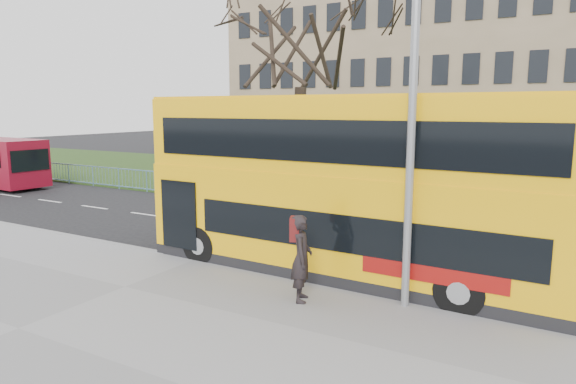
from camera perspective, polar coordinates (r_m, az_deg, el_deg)
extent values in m
plane|color=black|center=(15.68, -6.46, -6.37)|extent=(120.00, 120.00, 0.00)
cube|color=slate|center=(11.27, -27.75, -13.53)|extent=(80.00, 10.50, 0.12)
cube|color=gray|center=(14.50, -10.11, -7.50)|extent=(80.00, 0.20, 0.14)
cube|color=#223914|center=(28.24, 10.90, 0.66)|extent=(80.00, 15.40, 0.08)
cube|color=#826D52|center=(49.25, 13.54, 12.34)|extent=(30.00, 15.00, 14.00)
cube|color=#FFB70A|center=(13.00, 6.45, -3.49)|extent=(10.72, 2.80, 1.98)
cube|color=#FFB70A|center=(12.79, 6.55, 1.58)|extent=(10.72, 2.80, 0.34)
cube|color=#FFB70A|center=(12.69, 6.63, 6.33)|extent=(10.67, 2.75, 1.78)
cube|color=black|center=(11.60, 6.54, -4.68)|extent=(8.23, 0.24, 0.86)
cube|color=black|center=(11.56, 4.01, 5.63)|extent=(9.81, 0.28, 0.96)
cylinder|color=black|center=(14.28, -9.71, -5.83)|extent=(1.06, 0.31, 1.06)
cylinder|color=black|center=(11.23, 18.55, -10.43)|extent=(1.06, 0.31, 1.06)
imported|color=black|center=(11.04, 1.52, -7.36)|extent=(0.69, 0.81, 1.89)
cylinder|color=gray|center=(10.58, 13.66, 9.43)|extent=(0.17, 0.17, 8.36)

